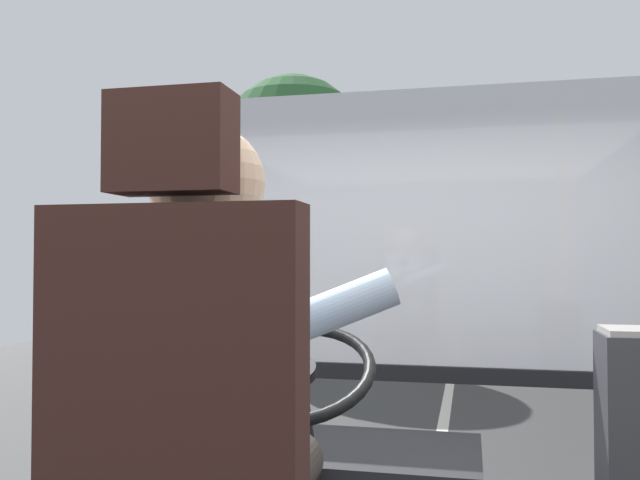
# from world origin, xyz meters

# --- Properties ---
(ground) EXTENTS (18.00, 44.00, 0.06)m
(ground) POSITION_xyz_m (0.00, 8.80, -0.02)
(ground) COLOR #353535
(bus_driver) EXTENTS (0.73, 0.54, 0.83)m
(bus_driver) POSITION_xyz_m (-0.22, -0.48, 1.54)
(bus_driver) COLOR #332D28
(bus_driver) RESTS_ON driver_seat
(fare_box) EXTENTS (0.23, 0.25, 0.86)m
(fare_box) POSITION_xyz_m (0.83, 0.61, 1.12)
(fare_box) COLOR #333338
(fare_box) RESTS_ON bus_floor
(windshield_panel) EXTENTS (2.50, 0.08, 1.48)m
(windshield_panel) POSITION_xyz_m (0.00, 1.62, 1.74)
(windshield_panel) COLOR silver
(street_tree) EXTENTS (2.65, 2.65, 5.08)m
(street_tree) POSITION_xyz_m (-2.82, 9.76, 3.72)
(street_tree) COLOR #4C3828
(street_tree) RESTS_ON ground
(shop_building) EXTENTS (13.81, 4.94, 5.72)m
(shop_building) POSITION_xyz_m (5.13, 19.18, 2.86)
(shop_building) COLOR tan
(shop_building) RESTS_ON ground
(parked_car_charcoal) EXTENTS (1.94, 3.97, 1.23)m
(parked_car_charcoal) POSITION_xyz_m (4.41, 16.35, 0.64)
(parked_car_charcoal) COLOR #474C51
(parked_car_charcoal) RESTS_ON ground
(parked_car_blue) EXTENTS (1.99, 4.40, 1.29)m
(parked_car_blue) POSITION_xyz_m (4.57, 20.82, 0.66)
(parked_car_blue) COLOR navy
(parked_car_blue) RESTS_ON ground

